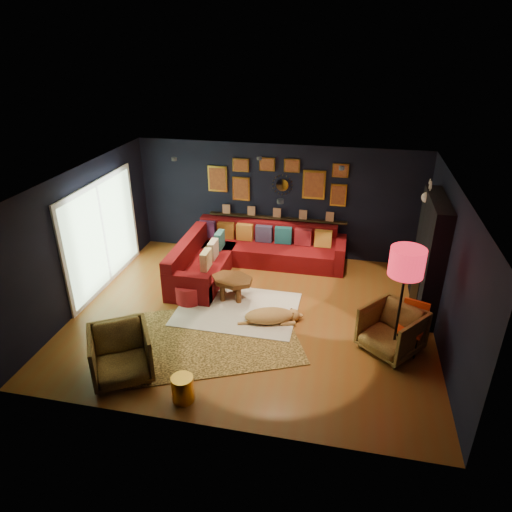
% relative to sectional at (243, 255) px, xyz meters
% --- Properties ---
extents(floor, '(6.50, 6.50, 0.00)m').
position_rel_sectional_xyz_m(floor, '(0.61, -1.81, -0.32)').
color(floor, brown).
rests_on(floor, ground).
extents(room_walls, '(6.50, 6.50, 6.50)m').
position_rel_sectional_xyz_m(room_walls, '(0.61, -1.81, 1.27)').
color(room_walls, black).
rests_on(room_walls, ground).
extents(sectional, '(3.41, 2.69, 0.86)m').
position_rel_sectional_xyz_m(sectional, '(0.00, 0.00, 0.00)').
color(sectional, maroon).
rests_on(sectional, ground).
extents(ledge, '(3.20, 0.12, 0.04)m').
position_rel_sectional_xyz_m(ledge, '(0.61, 0.87, 0.60)').
color(ledge, black).
rests_on(ledge, room_walls).
extents(gallery_wall, '(3.15, 0.04, 1.02)m').
position_rel_sectional_xyz_m(gallery_wall, '(0.60, 0.91, 1.48)').
color(gallery_wall, gold).
rests_on(gallery_wall, room_walls).
extents(sunburst_mirror, '(0.47, 0.16, 0.47)m').
position_rel_sectional_xyz_m(sunburst_mirror, '(0.71, 0.91, 1.38)').
color(sunburst_mirror, silver).
rests_on(sunburst_mirror, room_walls).
extents(fireplace, '(0.31, 1.60, 2.20)m').
position_rel_sectional_xyz_m(fireplace, '(3.71, -0.91, 0.70)').
color(fireplace, black).
rests_on(fireplace, ground).
extents(deer_head, '(0.50, 0.28, 0.45)m').
position_rel_sectional_xyz_m(deer_head, '(3.75, -0.41, 1.73)').
color(deer_head, white).
rests_on(deer_head, fireplace).
extents(sliding_door, '(0.06, 2.80, 2.20)m').
position_rel_sectional_xyz_m(sliding_door, '(-2.60, -1.21, 0.78)').
color(sliding_door, white).
rests_on(sliding_door, ground).
extents(ceiling_spots, '(3.30, 2.50, 0.06)m').
position_rel_sectional_xyz_m(ceiling_spots, '(0.61, -1.01, 2.24)').
color(ceiling_spots, black).
rests_on(ceiling_spots, room_walls).
extents(shag_rug, '(2.27, 1.66, 0.03)m').
position_rel_sectional_xyz_m(shag_rug, '(0.30, -1.71, -0.31)').
color(shag_rug, white).
rests_on(shag_rug, ground).
extents(leopard_rug, '(3.47, 3.04, 0.02)m').
position_rel_sectional_xyz_m(leopard_rug, '(0.09, -2.66, -0.31)').
color(leopard_rug, gold).
rests_on(leopard_rug, ground).
extents(coffee_table, '(1.00, 0.85, 0.43)m').
position_rel_sectional_xyz_m(coffee_table, '(0.11, -1.31, 0.05)').
color(coffee_table, brown).
rests_on(coffee_table, shag_rug).
extents(pouf, '(0.54, 0.54, 0.36)m').
position_rel_sectional_xyz_m(pouf, '(-0.69, -1.61, -0.11)').
color(pouf, '#A61B22').
rests_on(pouf, shag_rug).
extents(armchair_left, '(1.16, 1.14, 0.89)m').
position_rel_sectional_xyz_m(armchair_left, '(-0.96, -3.86, 0.12)').
color(armchair_left, gold).
rests_on(armchair_left, ground).
extents(armchair_right, '(1.15, 1.15, 0.87)m').
position_rel_sectional_xyz_m(armchair_right, '(3.06, -2.36, 0.11)').
color(armchair_right, gold).
rests_on(armchair_right, ground).
extents(gold_stool, '(0.32, 0.32, 0.40)m').
position_rel_sectional_xyz_m(gold_stool, '(0.11, -4.16, -0.12)').
color(gold_stool, gold).
rests_on(gold_stool, ground).
extents(orange_chair, '(0.53, 0.53, 0.87)m').
position_rel_sectional_xyz_m(orange_chair, '(3.39, -2.24, 0.19)').
color(orange_chair, black).
rests_on(orange_chair, ground).
extents(floor_lamp, '(0.53, 0.53, 1.92)m').
position_rel_sectional_xyz_m(floor_lamp, '(3.11, -2.48, 1.31)').
color(floor_lamp, black).
rests_on(floor_lamp, ground).
extents(dog, '(1.34, 0.93, 0.39)m').
position_rel_sectional_xyz_m(dog, '(0.97, -2.01, -0.11)').
color(dog, tan).
rests_on(dog, leopard_rug).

